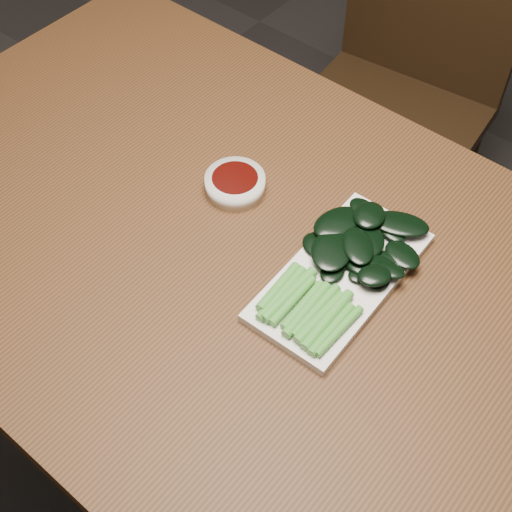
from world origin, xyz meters
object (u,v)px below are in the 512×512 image
at_px(sauce_bowl, 235,184).
at_px(gai_lan, 347,261).
at_px(table, 265,294).
at_px(chair_far, 400,89).
at_px(serving_plate, 340,276).

xyz_separation_m(sauce_bowl, gai_lan, (0.23, -0.02, 0.01)).
relative_size(table, gai_lan, 4.77).
bearing_deg(sauce_bowl, chair_far, 96.89).
xyz_separation_m(chair_far, sauce_bowl, (0.08, -0.68, 0.28)).
xyz_separation_m(table, sauce_bowl, (-0.13, 0.08, 0.09)).
distance_m(sauce_bowl, serving_plate, 0.23).
distance_m(sauce_bowl, gai_lan, 0.23).
bearing_deg(serving_plate, sauce_bowl, 170.88).
relative_size(chair_far, gai_lan, 3.03).
height_order(sauce_bowl, serving_plate, sauce_bowl).
height_order(table, serving_plate, serving_plate).
bearing_deg(gai_lan, sauce_bowl, 174.92).
xyz_separation_m(table, chair_far, (-0.21, 0.76, -0.19)).
bearing_deg(gai_lan, chair_far, 113.70).
relative_size(sauce_bowl, gai_lan, 0.32).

